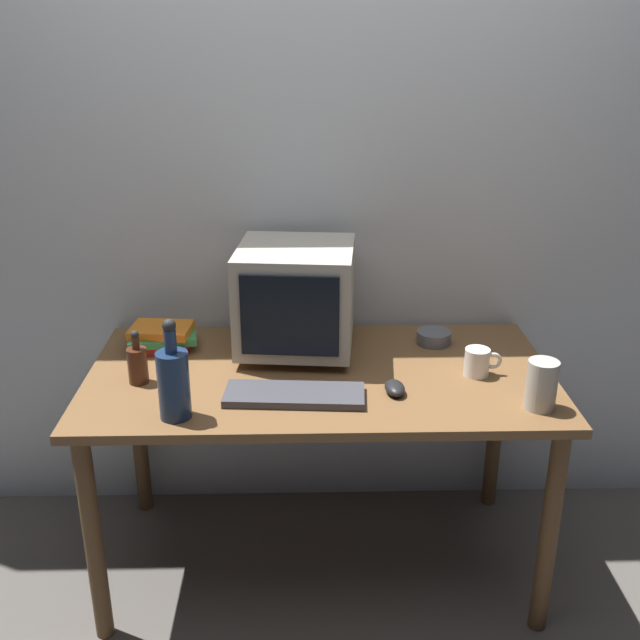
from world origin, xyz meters
TOP-DOWN VIEW (x-y plane):
  - ground_plane at (0.00, 0.00)m, footprint 6.00×6.00m
  - back_wall at (0.00, 0.46)m, footprint 4.00×0.08m
  - desk at (0.00, 0.00)m, footprint 1.50×0.79m
  - crt_monitor at (-0.08, 0.17)m, footprint 0.42×0.42m
  - keyboard at (-0.08, -0.19)m, footprint 0.43×0.18m
  - computer_mouse at (0.22, -0.16)m, footprint 0.07×0.10m
  - bottle_tall at (-0.42, -0.29)m, footprint 0.09×0.09m
  - bottle_short at (-0.57, -0.06)m, footprint 0.06×0.06m
  - book_stack at (-0.54, 0.20)m, footprint 0.25×0.20m
  - mug at (0.50, -0.04)m, footprint 0.12×0.08m
  - cd_spindle at (0.41, 0.22)m, footprint 0.12×0.12m
  - metal_canister at (0.64, -0.26)m, footprint 0.09×0.09m

SIDE VIEW (x-z plane):
  - ground_plane at x=0.00m, z-range 0.00..0.00m
  - desk at x=0.00m, z-range 0.29..1.04m
  - keyboard at x=-0.08m, z-range 0.75..0.78m
  - computer_mouse at x=0.22m, z-range 0.75..0.79m
  - cd_spindle at x=0.41m, z-range 0.75..0.80m
  - book_stack at x=-0.54m, z-range 0.75..0.84m
  - mug at x=0.50m, z-range 0.75..0.84m
  - bottle_short at x=-0.57m, z-range 0.73..0.91m
  - metal_canister at x=0.64m, z-range 0.75..0.90m
  - bottle_tall at x=-0.42m, z-range 0.71..1.02m
  - crt_monitor at x=-0.08m, z-range 0.76..1.13m
  - back_wall at x=0.00m, z-range 0.00..2.50m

